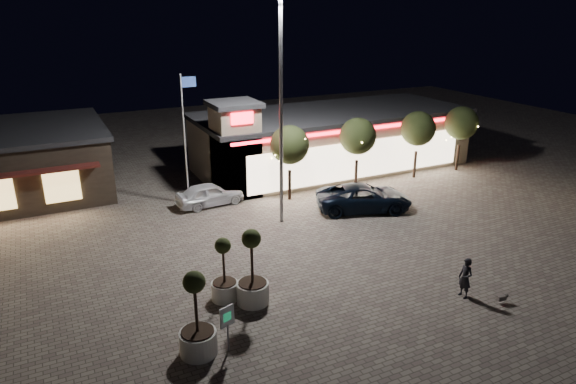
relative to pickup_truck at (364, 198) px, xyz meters
name	(u,v)px	position (x,y,z in m)	size (l,w,h in m)	color
ground	(320,296)	(-7.20, -7.39, -0.79)	(90.00, 90.00, 0.00)	slate
retail_building	(327,139)	(2.30, 8.43, 1.42)	(20.40, 8.40, 6.10)	tan
floodlight_pole	(281,99)	(-5.20, 0.61, 6.23)	(0.60, 0.40, 12.38)	gray
flagpole	(186,129)	(-9.11, 5.61, 3.95)	(0.95, 0.10, 8.00)	white
string_tree_a	(290,145)	(-3.20, 3.61, 2.77)	(2.42, 2.42, 4.79)	#332319
string_tree_b	(358,136)	(1.80, 3.61, 2.77)	(2.42, 2.42, 4.79)	#332319
string_tree_c	(418,129)	(6.80, 3.61, 2.77)	(2.42, 2.42, 4.79)	#332319
string_tree_d	(461,123)	(10.80, 3.61, 2.77)	(2.42, 2.42, 4.79)	#332319
pickup_truck	(364,198)	(0.00, 0.00, 0.00)	(2.63, 5.70, 1.59)	black
white_sedan	(210,194)	(-8.07, 4.87, -0.08)	(1.69, 4.20, 1.43)	white
pedestrian	(465,278)	(-1.74, -10.10, 0.09)	(0.65, 0.42, 1.77)	black
dog	(503,297)	(-0.63, -11.20, -0.52)	(0.52, 0.21, 0.28)	#59514C
planter_left	(224,280)	(-10.90, -5.79, 0.08)	(1.15, 1.15, 2.82)	silver
planter_mid	(197,329)	(-12.96, -8.80, 0.22)	(1.33, 1.33, 3.27)	silver
planter_right	(252,281)	(-9.95, -6.56, 0.23)	(1.35, 1.35, 3.32)	silver
valet_sign	(227,320)	(-11.96, -9.14, 0.49)	(0.59, 0.24, 1.83)	gray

